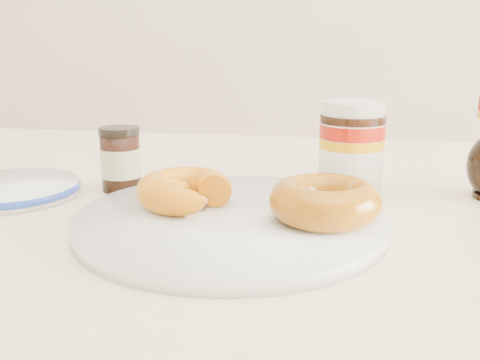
% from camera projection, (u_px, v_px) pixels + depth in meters
% --- Properties ---
extents(dining_table, '(1.40, 0.90, 0.75)m').
position_uv_depth(dining_table, '(304.00, 278.00, 0.60)').
color(dining_table, '#FDE8C0').
rests_on(dining_table, ground).
extents(plate, '(0.30, 0.30, 0.01)m').
position_uv_depth(plate, '(231.00, 220.00, 0.52)').
color(plate, white).
rests_on(plate, dining_table).
extents(donut_bitten, '(0.11, 0.11, 0.03)m').
position_uv_depth(donut_bitten, '(185.00, 190.00, 0.53)').
color(donut_bitten, orange).
rests_on(donut_bitten, plate).
extents(donut_whole, '(0.11, 0.11, 0.04)m').
position_uv_depth(donut_whole, '(325.00, 201.00, 0.49)').
color(donut_whole, '#8E5809').
rests_on(donut_whole, plate).
extents(nutella_jar, '(0.08, 0.08, 0.11)m').
position_uv_depth(nutella_jar, '(352.00, 144.00, 0.63)').
color(nutella_jar, white).
rests_on(nutella_jar, dining_table).
extents(dark_jar, '(0.05, 0.05, 0.08)m').
position_uv_depth(dark_jar, '(121.00, 160.00, 0.64)').
color(dark_jar, black).
rests_on(dark_jar, dining_table).
extents(blue_rim_saucer, '(0.16, 0.16, 0.02)m').
position_uv_depth(blue_rim_saucer, '(11.00, 189.00, 0.62)').
color(blue_rim_saucer, white).
rests_on(blue_rim_saucer, dining_table).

